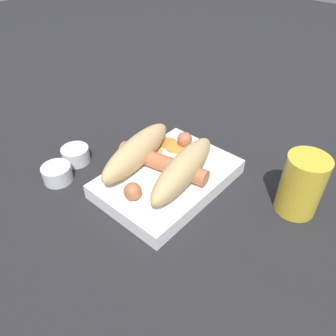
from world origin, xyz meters
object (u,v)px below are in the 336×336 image
(condiment_cup_near, at_px, (76,156))
(condiment_cup_far, at_px, (57,174))
(food_tray, at_px, (168,179))
(bread_roll, at_px, (160,160))
(sausage, at_px, (162,163))
(drink_glass, at_px, (302,185))

(condiment_cup_near, distance_m, condiment_cup_far, 0.06)
(food_tray, bearing_deg, condiment_cup_near, 110.48)
(food_tray, distance_m, condiment_cup_far, 0.19)
(bread_roll, bearing_deg, condiment_cup_near, 109.85)
(food_tray, xyz_separation_m, sausage, (-0.00, 0.01, 0.03))
(sausage, bearing_deg, food_tray, -85.80)
(sausage, distance_m, condiment_cup_far, 0.19)
(sausage, xyz_separation_m, condiment_cup_near, (-0.06, 0.16, -0.03))
(food_tray, xyz_separation_m, bread_roll, (-0.01, 0.01, 0.04))
(bread_roll, bearing_deg, drink_glass, -64.08)
(condiment_cup_near, bearing_deg, sausage, -68.31)
(bread_roll, xyz_separation_m, sausage, (0.01, 0.00, -0.01))
(bread_roll, relative_size, condiment_cup_far, 4.02)
(food_tray, distance_m, sausage, 0.03)
(food_tray, height_order, sausage, sausage)
(bread_roll, distance_m, drink_glass, 0.22)
(bread_roll, height_order, condiment_cup_near, bread_roll)
(condiment_cup_far, bearing_deg, food_tray, -52.19)
(sausage, bearing_deg, bread_roll, -175.92)
(bread_roll, xyz_separation_m, drink_glass, (0.10, -0.20, -0.00))
(condiment_cup_near, relative_size, drink_glass, 0.51)
(bread_roll, distance_m, condiment_cup_far, 0.18)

